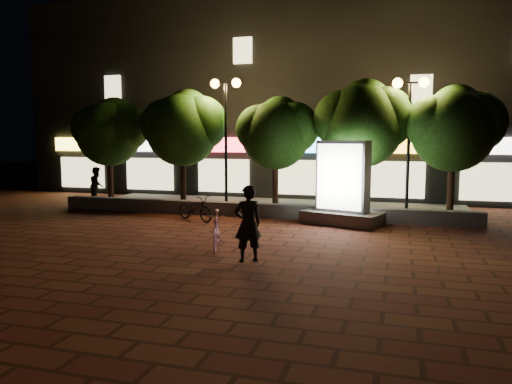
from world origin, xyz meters
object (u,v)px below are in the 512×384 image
at_px(tree_far_left, 111,130).
at_px(tree_far_right, 455,125).
at_px(street_lamp_left, 226,110).
at_px(ad_kiosk, 343,191).
at_px(scooter_parked, 195,208).
at_px(tree_left, 184,125).
at_px(tree_mid, 277,131).
at_px(pedestrian, 97,185).
at_px(scooter_pink, 216,230).
at_px(street_lamp_right, 410,111).
at_px(tree_right, 363,121).
at_px(rider, 248,224).

relative_size(tree_far_left, tree_far_right, 0.97).
relative_size(street_lamp_left, ad_kiosk, 1.79).
height_order(ad_kiosk, scooter_parked, ad_kiosk).
bearing_deg(ad_kiosk, tree_left, 162.04).
distance_m(tree_mid, pedestrian, 8.39).
distance_m(scooter_pink, scooter_parked, 4.54).
bearing_deg(scooter_pink, street_lamp_right, 36.36).
height_order(tree_far_left, tree_far_right, tree_far_right).
distance_m(tree_right, street_lamp_left, 5.38).
height_order(tree_far_right, scooter_pink, tree_far_right).
bearing_deg(rider, tree_left, -90.66).
xyz_separation_m(ad_kiosk, scooter_pink, (-2.77, -4.65, -0.64)).
bearing_deg(scooter_parked, street_lamp_right, -43.38).
xyz_separation_m(tree_right, street_lamp_right, (1.64, -0.26, 0.33)).
bearing_deg(street_lamp_left, pedestrian, -179.30).
height_order(rider, scooter_parked, rider).
xyz_separation_m(tree_mid, ad_kiosk, (2.84, -2.22, -2.07)).
bearing_deg(tree_far_right, rider, -123.68).
bearing_deg(tree_mid, street_lamp_right, -3.04).
xyz_separation_m(tree_left, ad_kiosk, (6.84, -2.22, -2.30)).
distance_m(tree_left, scooter_pink, 8.51).
bearing_deg(pedestrian, tree_mid, -111.44).
xyz_separation_m(tree_right, scooter_pink, (-3.24, -6.87, -3.06)).
xyz_separation_m(tree_far_left, pedestrian, (-0.55, -0.34, -2.42)).
bearing_deg(tree_right, rider, -104.60).
bearing_deg(tree_far_left, street_lamp_left, -2.76).
distance_m(street_lamp_left, pedestrian, 6.78).
height_order(tree_right, street_lamp_left, street_lamp_left).
bearing_deg(scooter_pink, pedestrian, 124.00).
distance_m(tree_left, ad_kiosk, 7.55).
bearing_deg(street_lamp_right, tree_far_right, 9.61).
relative_size(tree_far_left, scooter_pink, 2.74).
bearing_deg(tree_mid, scooter_pink, -89.42).
relative_size(scooter_pink, pedestrian, 1.06).
distance_m(tree_left, tree_far_right, 10.50).
height_order(scooter_parked, pedestrian, pedestrian).
distance_m(tree_far_left, scooter_parked, 6.67).
relative_size(tree_left, pedestrian, 3.07).
bearing_deg(tree_far_left, tree_left, 0.00).
bearing_deg(tree_left, street_lamp_right, -1.68).
distance_m(street_lamp_right, ad_kiosk, 3.98).
relative_size(tree_mid, scooter_pink, 2.66).
xyz_separation_m(street_lamp_right, scooter_parked, (-7.19, -2.70, -3.43)).
xyz_separation_m(tree_right, tree_far_right, (3.20, -0.00, -0.20)).
relative_size(tree_left, scooter_parked, 2.79).
distance_m(street_lamp_right, pedestrian, 13.35).
height_order(rider, pedestrian, rider).
xyz_separation_m(tree_left, tree_mid, (4.00, -0.00, -0.23)).
distance_m(ad_kiosk, scooter_parked, 5.19).
relative_size(tree_far_left, street_lamp_right, 0.93).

